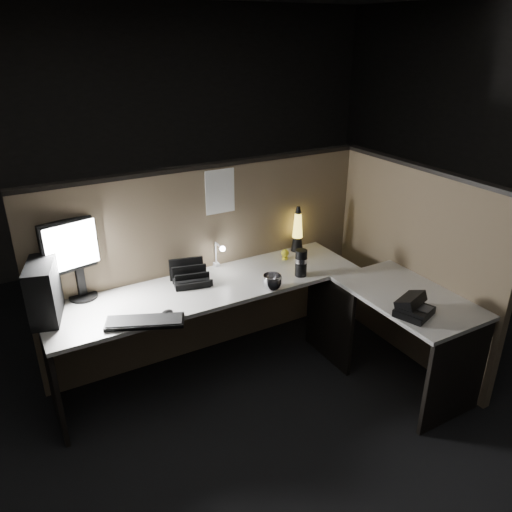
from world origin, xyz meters
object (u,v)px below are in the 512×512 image
pc_tower (44,291)px  keyboard (145,322)px  monitor (76,251)px  lava_lamp (297,233)px  desk_phone (413,307)px

pc_tower → keyboard: bearing=-20.8°
pc_tower → monitor: 0.34m
pc_tower → monitor: bearing=50.2°
keyboard → lava_lamp: (1.46, 0.49, 0.15)m
keyboard → pc_tower: bearing=167.6°
pc_tower → desk_phone: 2.33m
pc_tower → keyboard: pc_tower is taller
monitor → keyboard: size_ratio=1.18×
monitor → keyboard: 0.69m
pc_tower → lava_lamp: bearing=18.8°
monitor → desk_phone: size_ratio=2.07×
keyboard → desk_phone: desk_phone is taller
keyboard → monitor: bearing=139.4°
lava_lamp → desk_phone: (0.07, -1.22, -0.11)m
monitor → lava_lamp: bearing=-14.5°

